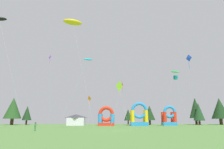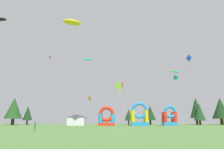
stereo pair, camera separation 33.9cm
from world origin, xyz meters
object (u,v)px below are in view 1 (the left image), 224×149
at_px(kite_yellow_parafoil, 73,22).
at_px(kite_blue_diamond, 188,59).
at_px(kite_lime_diamond, 119,87).
at_px(kite_cyan_parafoil, 88,59).
at_px(person_left_edge, 35,125).
at_px(kite_red_diamond, 123,85).
at_px(inflatable_red_slide, 106,119).
at_px(kite_teal_box, 176,78).
at_px(kite_purple_diamond, 50,58).
at_px(kite_green_parafoil, 175,72).
at_px(kite_orange_diamond, 90,99).
at_px(inflatable_orange_dome, 169,118).
at_px(inflatable_blue_arch, 139,117).
at_px(festival_tent, 76,120).

relative_size(kite_yellow_parafoil, kite_blue_diamond, 1.29).
relative_size(kite_lime_diamond, kite_cyan_parafoil, 0.38).
bearing_deg(person_left_edge, kite_yellow_parafoil, -11.01).
distance_m(kite_yellow_parafoil, kite_red_diamond, 23.30).
bearing_deg(inflatable_red_slide, kite_red_diamond, -71.87).
bearing_deg(kite_teal_box, kite_purple_diamond, -165.40).
relative_size(kite_green_parafoil, kite_orange_diamond, 1.73).
bearing_deg(kite_red_diamond, kite_cyan_parafoil, 144.40).
xyz_separation_m(kite_green_parafoil, kite_red_diamond, (-13.59, 1.89, -3.27)).
height_order(kite_green_parafoil, inflatable_red_slide, kite_green_parafoil).
xyz_separation_m(inflatable_orange_dome, inflatable_red_slide, (-20.96, -2.23, -0.22)).
height_order(kite_purple_diamond, kite_cyan_parafoil, kite_cyan_parafoil).
distance_m(person_left_edge, inflatable_red_slide, 34.79).
bearing_deg(kite_orange_diamond, kite_purple_diamond, -129.88).
bearing_deg(kite_orange_diamond, inflatable_blue_arch, 23.84).
distance_m(kite_yellow_parafoil, kite_teal_box, 35.06).
height_order(kite_red_diamond, inflatable_red_slide, kite_red_diamond).
bearing_deg(kite_teal_box, inflatable_orange_dome, 86.61).
relative_size(kite_blue_diamond, kite_cyan_parafoil, 0.77).
bearing_deg(kite_red_diamond, inflatable_orange_dome, 46.18).
bearing_deg(inflatable_orange_dome, kite_teal_box, -93.39).
xyz_separation_m(kite_orange_diamond, kite_red_diamond, (9.38, -6.33, 2.92)).
height_order(kite_orange_diamond, inflatable_red_slide, kite_orange_diamond).
height_order(kite_teal_box, inflatable_red_slide, kite_teal_box).
distance_m(kite_yellow_parafoil, inflatable_red_slide, 38.28).
height_order(kite_lime_diamond, kite_red_diamond, kite_red_diamond).
xyz_separation_m(kite_purple_diamond, kite_lime_diamond, (16.85, -16.91, -9.87)).
height_order(inflatable_orange_dome, inflatable_red_slide, inflatable_orange_dome).
relative_size(kite_red_diamond, festival_tent, 2.02).
bearing_deg(kite_cyan_parafoil, kite_purple_diamond, -124.70).
height_order(kite_yellow_parafoil, inflatable_blue_arch, kite_yellow_parafoil).
distance_m(kite_lime_diamond, inflatable_orange_dome, 42.52).
relative_size(kite_green_parafoil, kite_red_diamond, 1.27).
bearing_deg(inflatable_red_slide, kite_teal_box, -27.10).
height_order(kite_orange_diamond, kite_lime_diamond, kite_orange_diamond).
xyz_separation_m(kite_yellow_parafoil, kite_red_diamond, (10.10, 18.99, -8.97)).
xyz_separation_m(kite_green_parafoil, kite_orange_diamond, (-22.97, 8.21, -6.19)).
height_order(kite_yellow_parafoil, kite_orange_diamond, kite_yellow_parafoil).
height_order(kite_red_diamond, kite_cyan_parafoil, kite_cyan_parafoil).
relative_size(kite_yellow_parafoil, kite_teal_box, 1.43).
bearing_deg(kite_cyan_parafoil, kite_lime_diamond, -73.35).
xyz_separation_m(kite_teal_box, kite_lime_diamond, (-17.05, -25.75, -6.59)).
xyz_separation_m(inflatable_blue_arch, inflatable_red_slide, (-10.48, 1.63, -0.48)).
bearing_deg(kite_blue_diamond, inflatable_red_slide, 127.35).
bearing_deg(kite_red_diamond, festival_tent, 131.98).
distance_m(kite_teal_box, kite_cyan_parafoil, 26.61).
height_order(kite_green_parafoil, kite_blue_diamond, kite_blue_diamond).
xyz_separation_m(kite_blue_diamond, festival_tent, (-29.15, 26.87, -13.30)).
distance_m(kite_green_parafoil, kite_blue_diamond, 8.48).
relative_size(kite_orange_diamond, kite_blue_diamond, 0.54).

